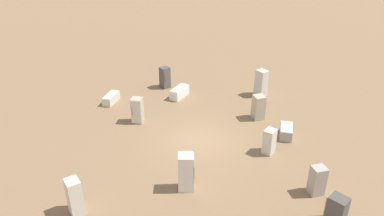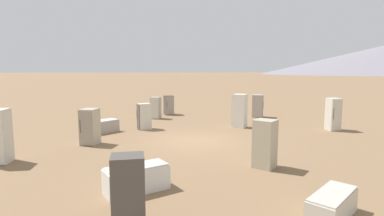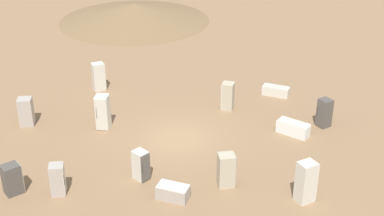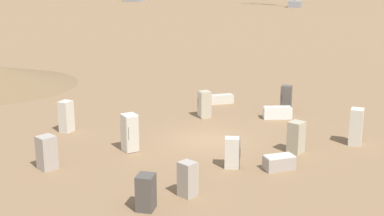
# 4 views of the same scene
# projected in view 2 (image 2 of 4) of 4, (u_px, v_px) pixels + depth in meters

# --- Properties ---
(ground_plane) EXTENTS (1000.00, 1000.00, 0.00)m
(ground_plane) POSITION_uv_depth(u_px,v_px,m) (195.00, 141.00, 14.11)
(ground_plane) COLOR #846647
(discarded_fridge_1) EXTENTS (0.82, 0.70, 1.46)m
(discarded_fridge_1) POSITION_uv_depth(u_px,v_px,m) (144.00, 116.00, 16.86)
(discarded_fridge_1) COLOR beige
(discarded_fridge_1) RESTS_ON ground_plane
(discarded_fridge_2) EXTENTS (1.69, 1.46, 0.60)m
(discarded_fridge_2) POSITION_uv_depth(u_px,v_px,m) (332.00, 205.00, 6.70)
(discarded_fridge_2) COLOR beige
(discarded_fridge_2) RESTS_ON ground_plane
(discarded_fridge_3) EXTENTS (1.55, 1.42, 0.67)m
(discarded_fridge_3) POSITION_uv_depth(u_px,v_px,m) (105.00, 126.00, 16.04)
(discarded_fridge_3) COLOR #A89E93
(discarded_fridge_3) RESTS_ON ground_plane
(discarded_fridge_4) EXTENTS (1.86, 1.28, 0.73)m
(discarded_fridge_4) POSITION_uv_depth(u_px,v_px,m) (137.00, 179.00, 8.18)
(discarded_fridge_4) COLOR white
(discarded_fridge_4) RESTS_ON ground_plane
(discarded_fridge_5) EXTENTS (1.00, 0.99, 1.59)m
(discarded_fridge_5) POSITION_uv_depth(u_px,v_px,m) (258.00, 106.00, 21.28)
(discarded_fridge_5) COLOR #A89E93
(discarded_fridge_5) RESTS_ON ground_plane
(discarded_fridge_6) EXTENTS (0.94, 0.93, 1.65)m
(discarded_fridge_6) POSITION_uv_depth(u_px,v_px,m) (265.00, 144.00, 10.17)
(discarded_fridge_6) COLOR #B2A88E
(discarded_fridge_6) RESTS_ON ground_plane
(discarded_fridge_7) EXTENTS (0.90, 0.96, 1.61)m
(discarded_fridge_7) POSITION_uv_depth(u_px,v_px,m) (90.00, 127.00, 13.39)
(discarded_fridge_7) COLOR #B2A88E
(discarded_fridge_7) RESTS_ON ground_plane
(discarded_fridge_8) EXTENTS (1.00, 0.99, 1.94)m
(discarded_fridge_8) POSITION_uv_depth(u_px,v_px,m) (240.00, 111.00, 17.40)
(discarded_fridge_8) COLOR silver
(discarded_fridge_8) RESTS_ON ground_plane
(discarded_fridge_9) EXTENTS (0.66, 0.80, 1.78)m
(discarded_fridge_9) POSITION_uv_depth(u_px,v_px,m) (333.00, 114.00, 16.59)
(discarded_fridge_9) COLOR beige
(discarded_fridge_9) RESTS_ON ground_plane
(discarded_fridge_10) EXTENTS (0.83, 0.83, 1.48)m
(discarded_fridge_10) POSITION_uv_depth(u_px,v_px,m) (156.00, 108.00, 20.61)
(discarded_fridge_10) COLOR #A89E93
(discarded_fridge_10) RESTS_ON ground_plane
(discarded_fridge_11) EXTENTS (0.67, 0.64, 1.61)m
(discarded_fridge_11) POSITION_uv_depth(u_px,v_px,m) (128.00, 194.00, 6.10)
(discarded_fridge_11) COLOR #4C4742
(discarded_fridge_11) RESTS_ON ground_plane
(discarded_fridge_12) EXTENTS (0.73, 0.86, 1.43)m
(discarded_fridge_12) POSITION_uv_depth(u_px,v_px,m) (169.00, 105.00, 22.47)
(discarded_fridge_12) COLOR #4C4742
(discarded_fridge_12) RESTS_ON ground_plane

